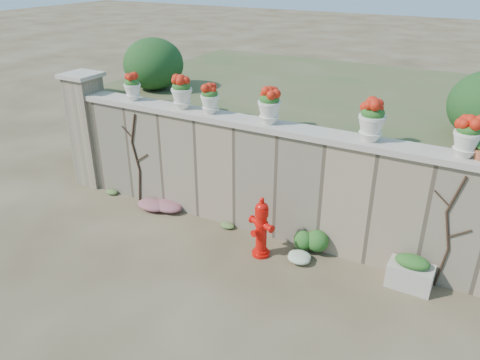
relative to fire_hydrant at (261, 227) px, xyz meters
The scene contains 19 objects.
ground 1.24m from the fire_hydrant, 113.67° to the right, with size 80.00×80.00×0.00m, color #473923.
stone_wall 1.01m from the fire_hydrant, 119.63° to the left, with size 8.00×0.40×2.00m, color gray.
wall_cap 1.75m from the fire_hydrant, 119.63° to the left, with size 8.10×0.52×0.10m, color beige.
gate_pillar 4.71m from the fire_hydrant, behind, with size 0.72×0.72×2.48m.
raised_fill 4.03m from the fire_hydrant, 96.38° to the left, with size 9.00×6.00×2.00m, color #384C23.
back_shrub_left 4.61m from the fire_hydrant, 151.45° to the left, with size 1.30×1.30×1.10m, color #143814.
vine_left 3.20m from the fire_hydrant, 169.76° to the left, with size 0.60×0.04×1.91m.
vine_right 2.87m from the fire_hydrant, 11.45° to the left, with size 0.60×0.04×1.91m.
fire_hydrant is the anchor object (origin of this frame).
planter_box 2.44m from the fire_hydrant, ahead, with size 0.68×0.40×0.56m.
green_shrub 0.87m from the fire_hydrant, 29.03° to the left, with size 0.62×0.55×0.59m, color #1E5119.
magenta_clump 2.56m from the fire_hydrant, behind, with size 0.89×0.59×0.24m, color #C82876.
white_flowers 0.87m from the fire_hydrant, ahead, with size 0.56×0.45×0.20m, color white.
urn_pot_0 3.78m from the fire_hydrant, 166.38° to the left, with size 0.33×0.33×0.51m.
urn_pot_1 2.88m from the fire_hydrant, 159.18° to the left, with size 0.39×0.39×0.61m.
urn_pot_2 2.45m from the fire_hydrant, 151.64° to the left, with size 0.34×0.34×0.53m.
urn_pot_3 2.03m from the fire_hydrant, 109.78° to the left, with size 0.39×0.39×0.61m.
urn_pot_4 2.47m from the fire_hydrant, 28.76° to the left, with size 0.41×0.41×0.64m.
urn_pot_5 3.40m from the fire_hydrant, 15.91° to the left, with size 0.38×0.38×0.59m.
Camera 1 is at (3.38, -5.04, 4.63)m, focal length 35.00 mm.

